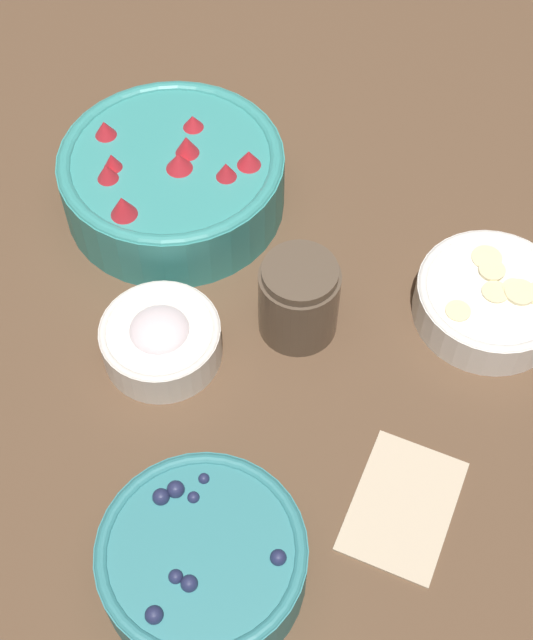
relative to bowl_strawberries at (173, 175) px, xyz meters
The scene contains 7 objects.
ground_plane 0.23m from the bowl_strawberries, 73.92° to the left, with size 4.00×4.00×0.00m, color brown.
bowl_strawberries is the anchor object (origin of this frame).
bowl_blueberries 0.44m from the bowl_strawberries, 52.48° to the left, with size 0.18×0.18×0.07m.
bowl_bananas 0.37m from the bowl_strawberries, 111.06° to the left, with size 0.16×0.16×0.05m.
bowl_cream 0.21m from the bowl_strawberries, 45.56° to the left, with size 0.12×0.12×0.05m.
jar_chocolate 0.22m from the bowl_strawberries, 84.79° to the left, with size 0.08×0.08×0.09m.
napkin 0.44m from the bowl_strawberries, 77.54° to the left, with size 0.15×0.13×0.01m.
Camera 1 is at (0.35, 0.36, 0.78)m, focal length 50.00 mm.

